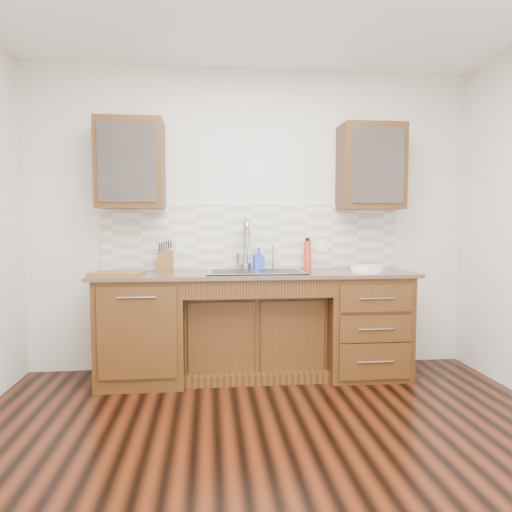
{
  "coord_description": "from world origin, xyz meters",
  "views": [
    {
      "loc": [
        -0.39,
        -2.41,
        1.32
      ],
      "look_at": [
        0.0,
        1.4,
        1.05
      ],
      "focal_mm": 32.0,
      "sensor_mm": 36.0,
      "label": 1
    }
  ],
  "objects": [
    {
      "name": "base_cabinet_right",
      "position": [
        0.95,
        1.44,
        0.44
      ],
      "size": [
        0.7,
        0.62,
        0.88
      ],
      "primitive_type": "cube",
      "color": "#593014",
      "rests_on": "ground"
    },
    {
      "name": "backsplash",
      "position": [
        0.0,
        1.74,
        1.21
      ],
      "size": [
        2.7,
        0.02,
        0.59
      ],
      "primitive_type": "cube",
      "color": "beige",
      "rests_on": "wall_back"
    },
    {
      "name": "dish_towel",
      "position": [
        0.97,
        1.37,
        0.94
      ],
      "size": [
        0.3,
        0.29,
        0.04
      ],
      "primitive_type": "cube",
      "rotation": [
        0.0,
        0.0,
        0.61
      ],
      "color": "white",
      "rests_on": "plate"
    },
    {
      "name": "ground",
      "position": [
        0.0,
        0.0,
        -0.05
      ],
      "size": [
        4.0,
        3.5,
        0.1
      ],
      "primitive_type": "cube",
      "color": "#3E1608"
    },
    {
      "name": "cup_left_a",
      "position": [
        -1.17,
        1.58,
        1.78
      ],
      "size": [
        0.17,
        0.17,
        0.1
      ],
      "primitive_type": "imported",
      "rotation": [
        0.0,
        0.0,
        -0.36
      ],
      "color": "white",
      "rests_on": "upper_cabinet_left"
    },
    {
      "name": "outlet_left",
      "position": [
        -0.65,
        1.73,
        1.12
      ],
      "size": [
        0.08,
        0.01,
        0.12
      ],
      "primitive_type": "cube",
      "color": "white",
      "rests_on": "backsplash"
    },
    {
      "name": "faucet",
      "position": [
        -0.07,
        1.64,
        1.11
      ],
      "size": [
        0.04,
        0.04,
        0.4
      ],
      "primitive_type": "cylinder",
      "color": "#999993",
      "rests_on": "countertop"
    },
    {
      "name": "filter_tap",
      "position": [
        0.18,
        1.65,
        1.03
      ],
      "size": [
        0.02,
        0.02,
        0.24
      ],
      "primitive_type": "cylinder",
      "color": "#999993",
      "rests_on": "countertop"
    },
    {
      "name": "wall_front",
      "position": [
        0.0,
        -1.8,
        1.35
      ],
      "size": [
        4.0,
        0.1,
        2.7
      ],
      "primitive_type": "cube",
      "color": "silver",
      "rests_on": "ground"
    },
    {
      "name": "cup_right_b",
      "position": [
        1.13,
        1.58,
        1.77
      ],
      "size": [
        0.13,
        0.13,
        0.09
      ],
      "primitive_type": "imported",
      "rotation": [
        0.0,
        0.0,
        -0.39
      ],
      "color": "silver",
      "rests_on": "upper_cabinet_right"
    },
    {
      "name": "plate",
      "position": [
        0.94,
        1.32,
        0.92
      ],
      "size": [
        0.26,
        0.26,
        0.01
      ],
      "primitive_type": "cylinder",
      "rotation": [
        0.0,
        0.0,
        -0.02
      ],
      "color": "white",
      "rests_on": "countertop"
    },
    {
      "name": "wall_back",
      "position": [
        0.0,
        1.8,
        1.35
      ],
      "size": [
        4.0,
        0.1,
        2.7
      ],
      "primitive_type": "cube",
      "color": "silver",
      "rests_on": "ground"
    },
    {
      "name": "knife_block",
      "position": [
        -0.78,
        1.66,
        1.0
      ],
      "size": [
        0.13,
        0.17,
        0.17
      ],
      "primitive_type": "cube",
      "rotation": [
        0.0,
        0.0,
        -0.21
      ],
      "color": "#A57828",
      "rests_on": "countertop"
    },
    {
      "name": "outlet_right",
      "position": [
        0.65,
        1.73,
        1.12
      ],
      "size": [
        0.08,
        0.01,
        0.12
      ],
      "primitive_type": "cube",
      "color": "white",
      "rests_on": "backsplash"
    },
    {
      "name": "cup_left_b",
      "position": [
        -0.92,
        1.58,
        1.78
      ],
      "size": [
        0.13,
        0.13,
        0.1
      ],
      "primitive_type": "imported",
      "rotation": [
        0.0,
        0.0,
        0.22
      ],
      "color": "white",
      "rests_on": "upper_cabinet_left"
    },
    {
      "name": "countertop",
      "position": [
        0.0,
        1.43,
        0.9
      ],
      "size": [
        2.7,
        0.65,
        0.03
      ],
      "primitive_type": "cube",
      "color": "#84705B",
      "rests_on": "base_cabinet_left"
    },
    {
      "name": "cup_right_a",
      "position": [
        0.97,
        1.58,
        1.78
      ],
      "size": [
        0.15,
        0.15,
        0.11
      ],
      "primitive_type": "imported",
      "rotation": [
        0.0,
        0.0,
        -0.13
      ],
      "color": "white",
      "rests_on": "upper_cabinet_right"
    },
    {
      "name": "water_bottle",
      "position": [
        0.48,
        1.58,
        1.04
      ],
      "size": [
        0.09,
        0.09,
        0.26
      ],
      "primitive_type": "cylinder",
      "rotation": [
        0.0,
        0.0,
        0.27
      ],
      "color": "red",
      "rests_on": "countertop"
    },
    {
      "name": "upper_cabinet_left",
      "position": [
        -1.05,
        1.58,
        1.83
      ],
      "size": [
        0.55,
        0.34,
        0.75
      ],
      "primitive_type": "cube",
      "color": "#593014",
      "rests_on": "wall_back"
    },
    {
      "name": "cutting_board",
      "position": [
        -1.14,
        1.4,
        0.92
      ],
      "size": [
        0.45,
        0.34,
        0.02
      ],
      "primitive_type": "cube",
      "rotation": [
        0.0,
        0.0,
        -0.11
      ],
      "color": "#8C6041",
      "rests_on": "countertop"
    },
    {
      "name": "sink",
      "position": [
        0.0,
        1.41,
        0.83
      ],
      "size": [
        0.84,
        0.46,
        0.19
      ],
      "primitive_type": "cube",
      "color": "#9E9EA5",
      "rests_on": "countertop"
    },
    {
      "name": "upper_cabinet_right",
      "position": [
        1.05,
        1.58,
        1.83
      ],
      "size": [
        0.55,
        0.34,
        0.75
      ],
      "primitive_type": "cube",
      "color": "#593014",
      "rests_on": "wall_back"
    },
    {
      "name": "base_cabinet_left",
      "position": [
        -0.95,
        1.44,
        0.44
      ],
      "size": [
        0.7,
        0.62,
        0.88
      ],
      "primitive_type": "cube",
      "color": "#593014",
      "rests_on": "ground"
    },
    {
      "name": "soap_bottle",
      "position": [
        0.05,
        1.61,
        1.01
      ],
      "size": [
        0.1,
        0.1,
        0.2
      ],
      "primitive_type": "imported",
      "rotation": [
        0.0,
        0.0,
        0.11
      ],
      "color": "blue",
      "rests_on": "countertop"
    },
    {
      "name": "base_cabinet_center",
      "position": [
        0.0,
        1.53,
        0.35
      ],
      "size": [
        1.2,
        0.44,
        0.7
      ],
      "primitive_type": "cube",
      "color": "#593014",
      "rests_on": "ground"
    }
  ]
}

